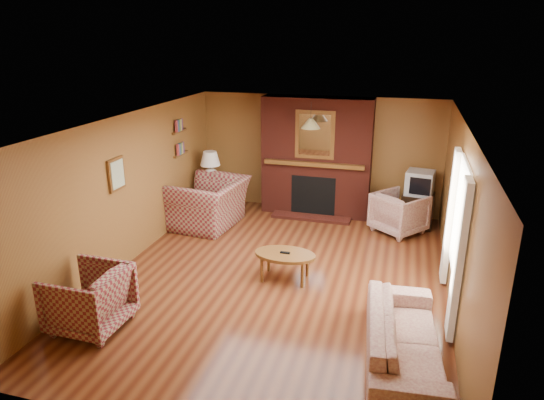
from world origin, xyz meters
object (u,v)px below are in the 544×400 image
(floral_sofa, at_px, (404,339))
(fireplace, at_px, (316,158))
(table_lamp, at_px, (210,166))
(tv_stand, at_px, (417,210))
(coffee_table, at_px, (285,256))
(crt_tv, at_px, (420,183))
(side_table, at_px, (212,198))
(floral_armchair, at_px, (399,213))
(plaid_armchair, at_px, (89,299))
(plaid_loveseat, at_px, (209,203))

(floral_sofa, bearing_deg, fireplace, 17.59)
(table_lamp, height_order, tv_stand, table_lamp)
(coffee_table, height_order, crt_tv, crt_tv)
(fireplace, relative_size, floral_sofa, 1.16)
(floral_sofa, relative_size, side_table, 3.30)
(table_lamp, distance_m, tv_stand, 4.22)
(side_table, bearing_deg, floral_sofa, -45.22)
(fireplace, height_order, crt_tv, fireplace)
(crt_tv, bearing_deg, tv_stand, 90.00)
(fireplace, distance_m, coffee_table, 3.11)
(fireplace, bearing_deg, floral_armchair, -19.60)
(plaid_armchair, distance_m, crt_tv, 6.21)
(table_lamp, bearing_deg, fireplace, 14.29)
(plaid_loveseat, distance_m, coffee_table, 2.64)
(fireplace, xyz_separation_m, crt_tv, (2.05, -0.19, -0.30))
(plaid_armchair, relative_size, coffee_table, 0.96)
(floral_sofa, bearing_deg, table_lamp, 39.77)
(fireplace, relative_size, floral_armchair, 2.83)
(tv_stand, bearing_deg, floral_sofa, -87.34)
(side_table, bearing_deg, coffee_table, -48.13)
(plaid_armchair, bearing_deg, tv_stand, 141.13)
(fireplace, xyz_separation_m, floral_sofa, (1.90, -4.57, -0.88))
(side_table, xyz_separation_m, crt_tv, (4.15, 0.34, 0.56))
(floral_armchair, bearing_deg, plaid_armchair, 88.23)
(floral_armchair, distance_m, side_table, 3.82)
(coffee_table, height_order, tv_stand, tv_stand)
(plaid_armchair, xyz_separation_m, crt_tv, (4.00, 4.73, 0.47))
(coffee_table, relative_size, table_lamp, 1.37)
(fireplace, distance_m, tv_stand, 2.23)
(floral_sofa, distance_m, table_lamp, 5.72)
(coffee_table, bearing_deg, plaid_armchair, -137.17)
(fireplace, height_order, table_lamp, fireplace)
(tv_stand, bearing_deg, plaid_loveseat, -160.13)
(plaid_loveseat, bearing_deg, fireplace, 130.00)
(floral_armchair, height_order, table_lamp, table_lamp)
(plaid_armchair, relative_size, side_table, 1.43)
(side_table, xyz_separation_m, table_lamp, (0.00, -0.00, 0.69))
(fireplace, height_order, floral_armchair, fireplace)
(plaid_armchair, bearing_deg, plaid_loveseat, 179.77)
(table_lamp, bearing_deg, coffee_table, -48.13)
(floral_sofa, xyz_separation_m, crt_tv, (0.15, 4.37, 0.58))
(fireplace, bearing_deg, plaid_loveseat, -146.00)
(table_lamp, bearing_deg, floral_sofa, -45.22)
(plaid_loveseat, height_order, coffee_table, plaid_loveseat)
(coffee_table, distance_m, crt_tv, 3.45)
(table_lamp, bearing_deg, tv_stand, 4.82)
(tv_stand, height_order, crt_tv, crt_tv)
(plaid_loveseat, distance_m, crt_tv, 4.06)
(floral_sofa, xyz_separation_m, table_lamp, (-4.00, 4.03, 0.70))
(side_table, xyz_separation_m, tv_stand, (4.15, 0.35, 0.01))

